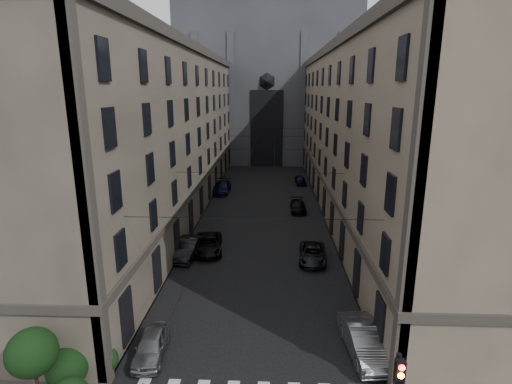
# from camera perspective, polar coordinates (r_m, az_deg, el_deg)

# --- Properties ---
(sidewalk_left) EXTENTS (7.00, 80.00, 0.15)m
(sidewalk_left) POSITION_cam_1_polar(r_m,az_deg,el_deg) (49.85, -11.16, -2.26)
(sidewalk_left) COLOR #383533
(sidewalk_left) RESTS_ON ground
(sidewalk_right) EXTENTS (7.00, 80.00, 0.15)m
(sidewalk_right) POSITION_cam_1_polar(r_m,az_deg,el_deg) (49.41, 13.28, -2.52)
(sidewalk_right) COLOR #383533
(sidewalk_right) RESTS_ON ground
(building_left) EXTENTS (13.60, 60.60, 18.85)m
(building_left) POSITION_cam_1_polar(r_m,az_deg,el_deg) (48.83, -15.09, 8.29)
(building_left) COLOR #474137
(building_left) RESTS_ON ground
(building_right) EXTENTS (13.60, 60.60, 18.85)m
(building_right) POSITION_cam_1_polar(r_m,az_deg,el_deg) (48.26, 17.39, 8.06)
(building_right) COLOR brown
(building_right) RESTS_ON ground
(gothic_tower) EXTENTS (35.00, 23.00, 58.00)m
(gothic_tower) POSITION_cam_1_polar(r_m,az_deg,el_deg) (85.41, 1.70, 16.94)
(gothic_tower) COLOR #2D2D33
(gothic_tower) RESTS_ON ground
(shrub_cluster) EXTENTS (3.90, 4.40, 3.90)m
(shrub_cluster) POSITION_cam_1_polar(r_m,az_deg,el_deg) (22.08, -26.39, -21.53)
(shrub_cluster) COLOR black
(shrub_cluster) RESTS_ON sidewalk_left
(tram_wires) EXTENTS (14.00, 60.00, 0.43)m
(tram_wires) POSITION_cam_1_polar(r_m,az_deg,el_deg) (46.55, 1.03, 5.89)
(tram_wires) COLOR black
(tram_wires) RESTS_ON ground
(car_left_near) EXTENTS (1.84, 4.02, 1.34)m
(car_left_near) POSITION_cam_1_polar(r_m,az_deg,el_deg) (24.04, -14.76, -20.43)
(car_left_near) COLOR slate
(car_left_near) RESTS_ON ground
(car_left_midnear) EXTENTS (2.17, 5.04, 1.61)m
(car_left_midnear) POSITION_cam_1_polar(r_m,az_deg,el_deg) (35.59, -9.68, -7.88)
(car_left_midnear) COLOR black
(car_left_midnear) RESTS_ON ground
(car_left_midfar) EXTENTS (3.01, 5.46, 1.45)m
(car_left_midfar) POSITION_cam_1_polar(r_m,az_deg,el_deg) (36.41, -6.82, -7.38)
(car_left_midfar) COLOR black
(car_left_midfar) RESTS_ON ground
(car_left_far) EXTENTS (2.43, 5.66, 1.62)m
(car_left_far) POSITION_cam_1_polar(r_m,az_deg,el_deg) (56.26, -4.93, 0.68)
(car_left_far) COLOR black
(car_left_far) RESTS_ON ground
(car_right_near) EXTENTS (2.23, 5.12, 1.64)m
(car_right_near) POSITION_cam_1_polar(r_m,az_deg,el_deg) (24.18, 15.15, -19.81)
(car_right_near) COLOR slate
(car_right_near) RESTS_ON ground
(car_right_midnear) EXTENTS (2.59, 4.95, 1.33)m
(car_right_midnear) POSITION_cam_1_polar(r_m,az_deg,el_deg) (34.61, 8.07, -8.73)
(car_right_midnear) COLOR black
(car_right_midnear) RESTS_ON ground
(car_right_midfar) EXTENTS (1.79, 4.40, 1.28)m
(car_right_midfar) POSITION_cam_1_polar(r_m,az_deg,el_deg) (47.96, 6.02, -2.02)
(car_right_midfar) COLOR black
(car_right_midfar) RESTS_ON ground
(car_right_far) EXTENTS (1.72, 3.86, 1.29)m
(car_right_far) POSITION_cam_1_polar(r_m,az_deg,el_deg) (61.62, 6.37, 1.71)
(car_right_far) COLOR black
(car_right_far) RESTS_ON ground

